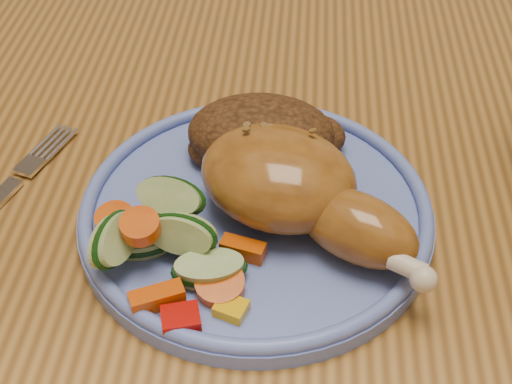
# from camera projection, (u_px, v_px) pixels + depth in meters

# --- Properties ---
(dining_table) EXTENTS (0.90, 1.40, 0.75)m
(dining_table) POSITION_uv_depth(u_px,v_px,m) (304.00, 203.00, 0.62)
(dining_table) COLOR olive
(dining_table) RESTS_ON ground
(chair_far) EXTENTS (0.42, 0.42, 0.91)m
(chair_far) POSITION_uv_depth(u_px,v_px,m) (309.00, 21.00, 1.20)
(chair_far) COLOR #4C2D16
(chair_far) RESTS_ON ground
(plate) EXTENTS (0.24, 0.24, 0.01)m
(plate) POSITION_uv_depth(u_px,v_px,m) (256.00, 215.00, 0.49)
(plate) COLOR #586DBD
(plate) RESTS_ON dining_table
(plate_rim) EXTENTS (0.24, 0.24, 0.01)m
(plate_rim) POSITION_uv_depth(u_px,v_px,m) (256.00, 203.00, 0.48)
(plate_rim) COLOR #586DBD
(plate_rim) RESTS_ON plate
(chicken_leg) EXTENTS (0.16, 0.14, 0.06)m
(chicken_leg) POSITION_uv_depth(u_px,v_px,m) (296.00, 189.00, 0.46)
(chicken_leg) COLOR #945A1F
(chicken_leg) RESTS_ON plate
(rice_pilaf) EXTENTS (0.11, 0.08, 0.05)m
(rice_pilaf) POSITION_uv_depth(u_px,v_px,m) (264.00, 135.00, 0.51)
(rice_pilaf) COLOR #4B2B12
(rice_pilaf) RESTS_ON plate
(vegetable_pile) EXTENTS (0.11, 0.11, 0.05)m
(vegetable_pile) POSITION_uv_depth(u_px,v_px,m) (166.00, 242.00, 0.44)
(vegetable_pile) COLOR #A50A05
(vegetable_pile) RESTS_ON plate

